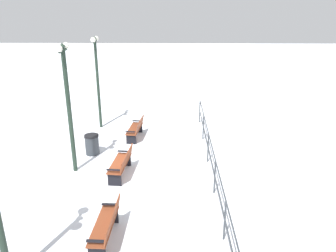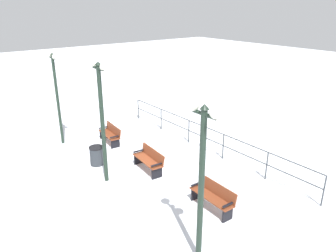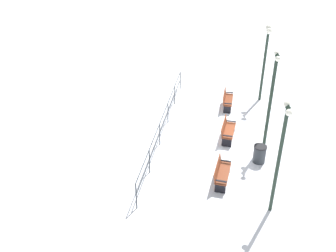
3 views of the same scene
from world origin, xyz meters
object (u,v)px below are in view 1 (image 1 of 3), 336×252
(bench_nearest, at_px, (136,128))
(trash_bin, at_px, (92,144))
(lamppost_middle, at_px, (68,96))
(bench_third, at_px, (107,225))
(lamppost_near, at_px, (97,72))
(bench_second, at_px, (122,163))

(bench_nearest, distance_m, trash_bin, 2.31)
(bench_nearest, height_order, lamppost_middle, lamppost_middle)
(lamppost_middle, bearing_deg, bench_third, 116.56)
(bench_third, height_order, lamppost_near, lamppost_near)
(bench_third, distance_m, trash_bin, 5.40)
(trash_bin, bearing_deg, bench_nearest, -132.86)
(bench_second, bearing_deg, lamppost_near, -64.86)
(bench_nearest, bearing_deg, lamppost_middle, 64.48)
(lamppost_near, height_order, trash_bin, lamppost_near)
(bench_nearest, bearing_deg, lamppost_near, -30.57)
(lamppost_near, distance_m, trash_bin, 3.84)
(lamppost_near, bearing_deg, bench_nearest, 143.91)
(bench_nearest, bearing_deg, trash_bin, 52.67)
(bench_nearest, bearing_deg, bench_third, 95.61)
(bench_second, relative_size, lamppost_near, 0.40)
(bench_third, relative_size, trash_bin, 2.11)
(bench_nearest, height_order, bench_second, bench_second)
(bench_nearest, distance_m, bench_third, 6.86)
(bench_nearest, height_order, trash_bin, bench_nearest)
(lamppost_middle, bearing_deg, bench_second, 169.31)
(bench_nearest, relative_size, lamppost_middle, 0.36)
(bench_third, bearing_deg, lamppost_near, -75.19)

